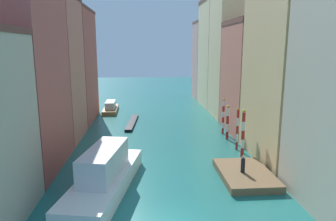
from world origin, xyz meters
name	(u,v)px	position (x,y,z in m)	size (l,w,h in m)	color
ground_plane	(156,129)	(0.00, 24.50, 0.00)	(154.00, 154.00, 0.00)	#1E6B66
building_left_1	(17,60)	(-12.83, 10.98, 10.15)	(6.66, 10.74, 20.28)	#B25147
building_left_2	(51,68)	(-12.83, 20.73, 8.81)	(6.66, 8.65, 17.60)	#C6705B
building_left_3	(70,66)	(-12.83, 30.89, 8.49)	(6.66, 11.43, 16.95)	#B25147
building_right_1	(293,46)	(12.83, 11.88, 11.35)	(6.66, 10.92, 22.67)	#DBB77A
building_right_2	(253,77)	(12.83, 22.45, 7.38)	(6.66, 9.95, 14.75)	#C6705B
building_right_3	(234,51)	(12.83, 31.78, 10.64)	(6.66, 8.66, 21.26)	beige
building_right_4	(219,54)	(12.83, 41.62, 10.07)	(6.66, 10.87, 20.11)	beige
building_right_5	(209,60)	(12.83, 51.01, 8.40)	(6.66, 7.56, 16.78)	tan
waterfront_dock	(245,174)	(7.09, 7.11, 0.31)	(4.35, 6.70, 0.62)	brown
person_on_dock	(243,165)	(6.76, 6.88, 1.32)	(0.36, 0.36, 1.51)	black
mooring_pole_0	(243,133)	(8.49, 12.45, 2.57)	(0.37, 0.37, 5.04)	red
mooring_pole_1	(237,128)	(8.59, 14.75, 2.44)	(0.28, 0.28, 4.79)	red
mooring_pole_2	(228,122)	(8.57, 18.77, 2.20)	(0.36, 0.36, 4.29)	red
mooring_pole_3	(223,116)	(8.68, 21.38, 2.42)	(0.33, 0.33, 4.74)	red
vaporetto_white	(105,175)	(-4.86, 5.63, 1.30)	(5.72, 12.91, 3.51)	white
gondola_black	(132,122)	(-3.52, 27.82, 0.18)	(1.73, 9.92, 0.36)	black
motorboat_0	(111,108)	(-7.67, 37.09, 0.69)	(2.51, 7.81, 1.85)	olive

